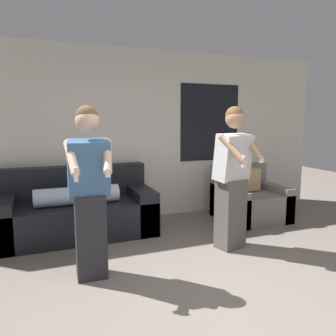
% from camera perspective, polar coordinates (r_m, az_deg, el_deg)
% --- Properties ---
extents(ground_plane, '(14.00, 14.00, 0.00)m').
position_cam_1_polar(ground_plane, '(2.95, 12.96, -24.67)').
color(ground_plane, slate).
extents(wall_back, '(6.82, 0.07, 2.70)m').
position_cam_1_polar(wall_back, '(5.30, -5.34, 5.69)').
color(wall_back, silver).
rests_on(wall_back, ground_plane).
extents(couch, '(2.10, 0.94, 0.93)m').
position_cam_1_polar(couch, '(4.77, -15.59, -7.33)').
color(couch, black).
rests_on(couch, ground_plane).
extents(armchair, '(0.99, 0.93, 0.85)m').
position_cam_1_polar(armchair, '(5.51, 13.94, -5.54)').
color(armchair, slate).
rests_on(armchair, ground_plane).
extents(person_left, '(0.46, 0.50, 1.74)m').
position_cam_1_polar(person_left, '(3.33, -13.51, -4.03)').
color(person_left, '#28282D').
rests_on(person_left, ground_plane).
extents(person_right, '(0.52, 0.56, 1.76)m').
position_cam_1_polar(person_right, '(4.09, 11.16, -1.65)').
color(person_right, '#56514C').
rests_on(person_right, ground_plane).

